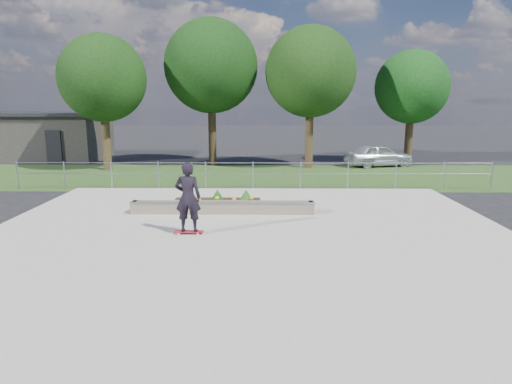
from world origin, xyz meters
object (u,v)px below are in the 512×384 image
planter_bed (217,203)px  skateboarder (188,197)px  parked_car (379,155)px  grind_ledge (222,207)px

planter_bed → skateboarder: 3.34m
planter_bed → parked_car: 13.52m
skateboarder → parked_car: 16.42m
grind_ledge → planter_bed: (-0.26, 0.81, -0.02)m
grind_ledge → skateboarder: (-0.73, -2.39, 0.84)m
planter_bed → skateboarder: (-0.48, -3.20, 0.86)m
grind_ledge → parked_car: parked_car is taller
parked_car → skateboarder: bearing=134.1°
grind_ledge → planter_bed: 0.85m
parked_car → grind_ledge: bearing=131.4°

